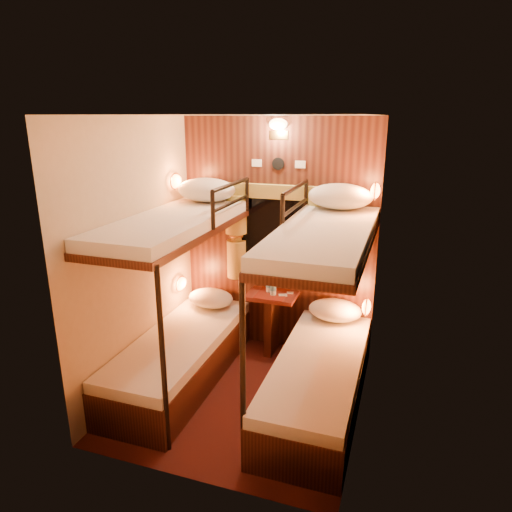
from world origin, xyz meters
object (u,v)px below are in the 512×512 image
(bunk_left, at_px, (180,325))
(bottle_left, at_px, (269,282))
(bunk_right, at_px, (319,347))
(bottle_right, at_px, (273,286))
(table, at_px, (272,315))

(bunk_left, bearing_deg, bottle_left, 53.74)
(bunk_left, xyz_separation_m, bunk_right, (1.30, 0.00, 0.00))
(bunk_left, relative_size, bottle_right, 8.50)
(bottle_left, bearing_deg, table, -45.72)
(bunk_right, xyz_separation_m, bottle_left, (-0.69, 0.82, 0.20))
(bunk_left, xyz_separation_m, bottle_left, (0.61, 0.82, 0.20))
(bunk_left, relative_size, bunk_right, 1.00)
(bottle_right, bearing_deg, table, 126.63)
(bunk_right, bearing_deg, bunk_left, 180.00)
(bunk_left, height_order, bunk_right, same)
(bunk_right, distance_m, table, 1.02)
(bunk_left, bearing_deg, bunk_right, 0.00)
(bunk_left, bearing_deg, bottle_right, 48.49)
(bunk_right, relative_size, table, 2.90)
(bunk_left, distance_m, bottle_right, 1.02)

